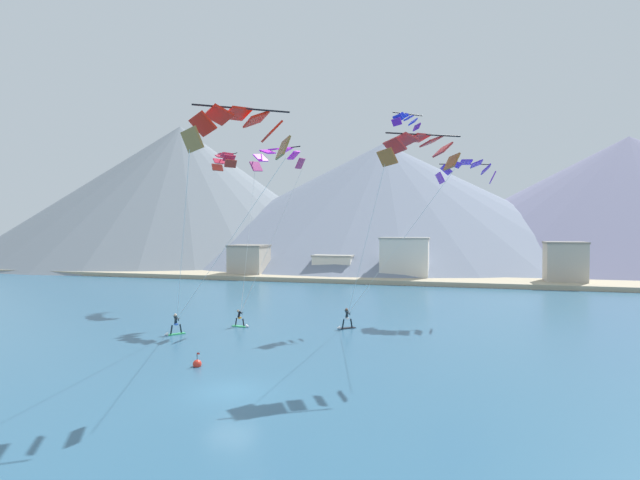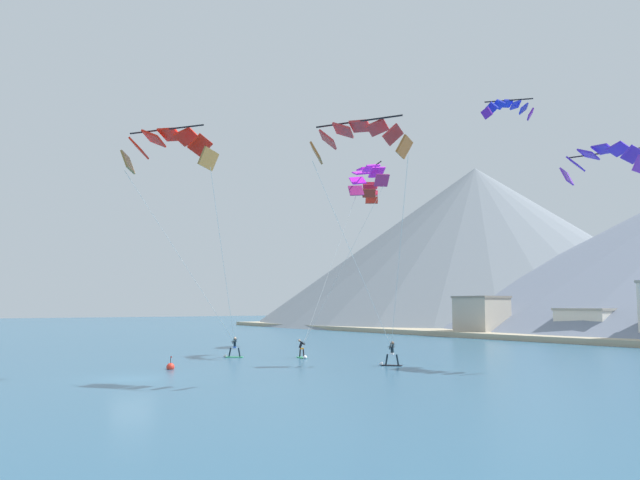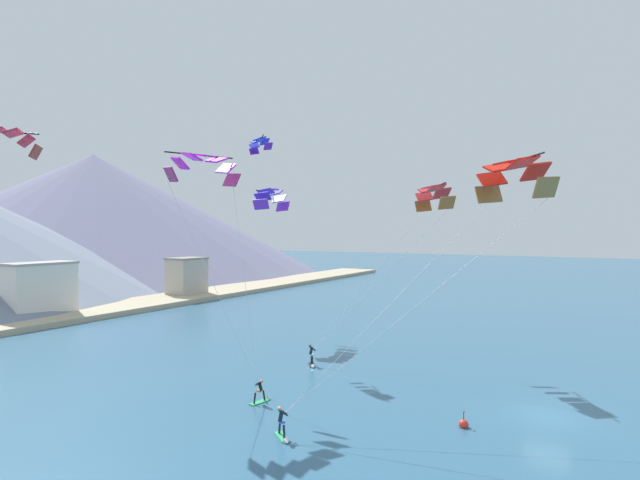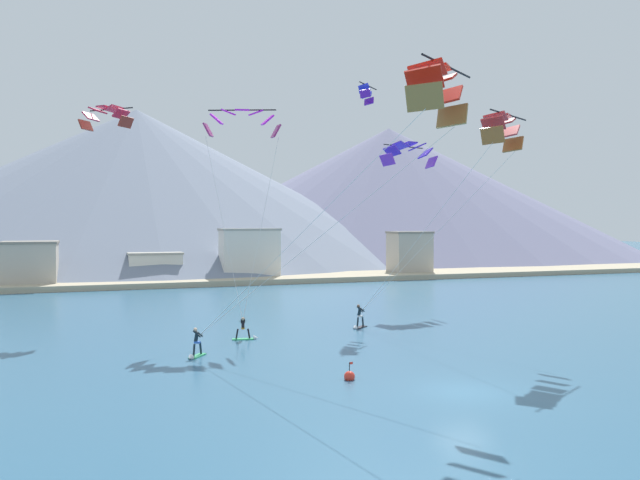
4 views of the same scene
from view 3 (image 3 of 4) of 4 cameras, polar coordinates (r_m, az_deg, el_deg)
ground_plane at (r=34.58m, az=24.48°, el=-17.87°), size 400.00×400.00×0.00m
kitesurfer_near_lead at (r=42.28m, az=-0.93°, el=-13.44°), size 1.62×1.38×1.84m
kitesurfer_near_trail at (r=34.22m, az=-6.61°, el=-17.21°), size 1.78×0.71×1.63m
kitesurfer_mid_center at (r=28.62m, az=-4.28°, el=-20.75°), size 1.37×1.63×1.78m
parafoil_kite_near_lead at (r=43.96m, az=12.70°, el=4.98°), size 9.33×10.37×13.75m
parafoil_kite_near_trail at (r=37.58m, az=-13.12°, el=8.18°), size 5.97×7.38×15.56m
parafoil_kite_mid_center at (r=32.73m, az=21.03°, el=6.85°), size 12.81×12.61×14.28m
parafoil_kite_distant_high_outer at (r=56.07m, az=-5.63°, el=4.88°), size 6.10×3.16×2.44m
parafoil_kite_distant_mid_solo at (r=50.17m, az=-6.93°, el=10.92°), size 2.85×3.89×1.52m
race_marker_buoy at (r=31.29m, az=16.10°, el=-19.58°), size 0.56×0.56×1.02m
shoreline_strip at (r=69.31m, az=-30.87°, el=-8.06°), size 180.00×10.00×0.70m
shore_building_promenade_mid at (r=72.35m, az=-29.38°, el=-5.06°), size 8.15×4.28×7.19m
shore_building_quay_west at (r=86.33m, az=-14.98°, el=-4.16°), size 5.93×4.50×6.68m
mountain_peak_central_summit at (r=151.83m, az=-24.45°, el=2.87°), size 123.42×123.42×32.33m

